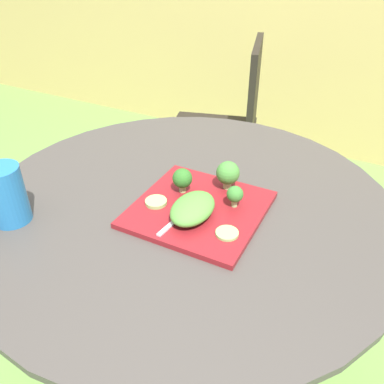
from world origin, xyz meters
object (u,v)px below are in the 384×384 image
at_px(salad_plate, 199,209).
at_px(fork, 183,214).
at_px(drinking_glass, 7,198).
at_px(patio_chair, 229,118).

distance_m(salad_plate, fork, 0.05).
bearing_deg(drinking_glass, salad_plate, 31.26).
relative_size(patio_chair, drinking_glass, 6.44).
bearing_deg(patio_chair, fork, -73.31).
bearing_deg(fork, drinking_glass, -153.14).
height_order(patio_chair, fork, patio_chair).
bearing_deg(patio_chair, salad_plate, -71.71).
xyz_separation_m(salad_plate, fork, (-0.02, -0.05, 0.01)).
distance_m(patio_chair, salad_plate, 1.14).
height_order(drinking_glass, fork, drinking_glass).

